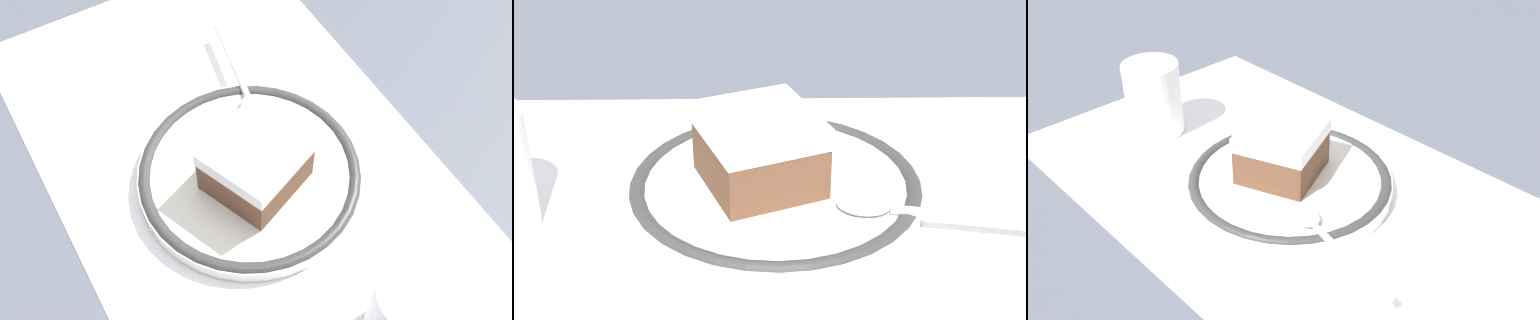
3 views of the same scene
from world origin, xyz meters
TOP-DOWN VIEW (x-y plane):
  - ground_plane at (0.00, 0.00)m, footprint 2.40×2.40m
  - placemat at (0.00, 0.00)m, footprint 0.56×0.33m
  - plate at (0.00, 0.00)m, footprint 0.20×0.20m
  - cake_slice at (0.01, -0.00)m, footprint 0.10×0.10m
  - spoon at (-0.08, 0.04)m, footprint 0.13×0.04m
  - napkin at (-0.16, -0.00)m, footprint 0.15×0.15m

SIDE VIEW (x-z plane):
  - ground_plane at x=0.00m, z-range 0.00..0.00m
  - placemat at x=0.00m, z-range 0.00..0.00m
  - napkin at x=-0.16m, z-range 0.00..0.00m
  - plate at x=0.00m, z-range 0.00..0.02m
  - spoon at x=-0.08m, z-range 0.01..0.03m
  - cake_slice at x=0.01m, z-range 0.02..0.07m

